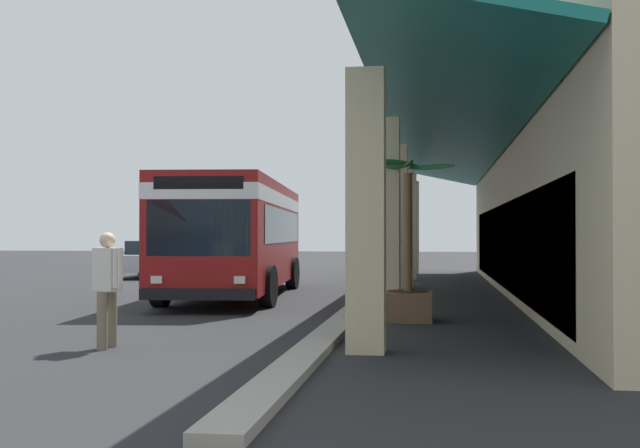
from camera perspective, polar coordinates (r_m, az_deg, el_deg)
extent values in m
plane|color=#262628|center=(25.05, 10.88, -4.65)|extent=(120.00, 120.00, 0.00)
cube|color=#9E998E|center=(24.56, 3.88, -4.60)|extent=(36.12, 0.50, 0.12)
cube|color=#C6B793|center=(37.00, 6.44, -0.23)|extent=(0.55, 0.55, 4.10)
cube|color=#C6B793|center=(31.98, 6.20, -0.15)|extent=(0.55, 0.55, 4.10)
cube|color=#C6B793|center=(26.97, 5.86, -0.03)|extent=(0.55, 0.55, 4.10)
cube|color=#C6B793|center=(21.96, 5.38, 0.14)|extent=(0.55, 0.55, 4.10)
cube|color=#C6B793|center=(16.95, 4.62, 0.41)|extent=(0.55, 0.55, 4.10)
cube|color=#C6B793|center=(11.94, 3.21, 0.90)|extent=(0.55, 0.55, 4.10)
cube|color=#146B66|center=(24.59, 8.74, 5.65)|extent=(30.10, 3.16, 0.82)
cube|color=#19232D|center=(24.52, 12.59, -1.46)|extent=(25.28, 0.08, 2.40)
cube|color=maroon|center=(23.12, -5.73, -0.71)|extent=(11.18, 3.50, 2.75)
cube|color=white|center=(23.14, -5.72, 1.58)|extent=(11.20, 3.52, 0.36)
cube|color=#19232D|center=(23.42, -5.61, -0.16)|extent=(9.43, 3.37, 0.90)
cube|color=#19232D|center=(17.74, -8.40, -0.28)|extent=(0.25, 2.24, 1.20)
cube|color=black|center=(17.76, -8.40, 2.85)|extent=(0.23, 1.94, 0.28)
cube|color=black|center=(17.65, -8.49, -4.83)|extent=(0.41, 2.46, 0.24)
cube|color=silver|center=(17.56, -5.58, -3.87)|extent=(0.08, 0.24, 0.16)
cube|color=silver|center=(17.91, -11.25, -3.80)|extent=(0.08, 0.24, 0.16)
cube|color=silver|center=(24.65, -5.19, 2.76)|extent=(2.55, 1.99, 0.24)
cylinder|color=black|center=(19.39, -3.62, -4.32)|extent=(1.00, 0.30, 1.00)
cylinder|color=black|center=(19.85, -10.98, -4.23)|extent=(1.00, 0.30, 1.00)
cylinder|color=black|center=(26.06, -1.92, -3.42)|extent=(1.00, 0.30, 1.00)
cylinder|color=black|center=(26.40, -7.46, -3.38)|extent=(1.00, 0.30, 1.00)
cube|color=#B2B5BA|center=(33.96, -11.54, -2.62)|extent=(4.47, 1.99, 0.66)
cube|color=#19232D|center=(34.14, -11.44, -1.60)|extent=(2.53, 1.69, 0.54)
cylinder|color=black|center=(32.28, -10.79, -3.21)|extent=(0.64, 0.22, 0.64)
cylinder|color=black|center=(32.83, -13.81, -3.16)|extent=(0.64, 0.22, 0.64)
cylinder|color=black|center=(35.16, -9.42, -3.02)|extent=(0.64, 0.22, 0.64)
cylinder|color=black|center=(35.66, -12.22, -2.98)|extent=(0.64, 0.22, 0.64)
cylinder|color=#726651|center=(12.97, -14.21, -6.37)|extent=(0.16, 0.16, 0.86)
cylinder|color=#726651|center=(12.68, -14.83, -6.50)|extent=(0.16, 0.16, 0.86)
cube|color=silver|center=(12.77, -14.51, -3.06)|extent=(0.47, 0.54, 0.65)
sphere|color=beige|center=(12.76, -14.50, -1.09)|extent=(0.23, 0.23, 0.23)
cylinder|color=silver|center=(13.05, -15.04, -2.87)|extent=(0.09, 0.09, 0.58)
cylinder|color=silver|center=(12.49, -13.95, -2.97)|extent=(0.09, 0.09, 0.58)
cube|color=brown|center=(16.39, 6.12, -5.70)|extent=(0.95, 0.95, 0.58)
cylinder|color=#332319|center=(16.37, 6.12, -4.65)|extent=(0.80, 0.80, 0.02)
cylinder|color=brown|center=(16.33, 6.11, -0.58)|extent=(0.16, 0.16, 2.34)
ellipsoid|color=#286B33|center=(16.03, 6.17, 4.19)|extent=(0.73, 0.27, 0.18)
ellipsoid|color=#286B33|center=(16.13, 7.69, 3.93)|extent=(0.68, 1.01, 0.15)
ellipsoid|color=#286B33|center=(16.72, 6.55, 4.01)|extent=(0.74, 0.44, 0.17)
ellipsoid|color=#286B33|center=(16.76, 4.74, 3.95)|extent=(0.88, 0.96, 0.16)
ellipsoid|color=#286B33|center=(16.26, 4.42, 4.29)|extent=(0.52, 1.01, 0.16)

